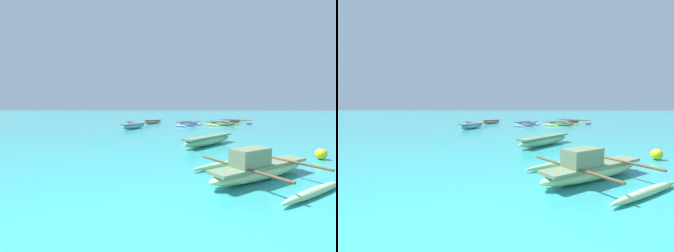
% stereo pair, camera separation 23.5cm
% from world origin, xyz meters
% --- Properties ---
extents(moored_boat_0, '(2.00, 3.18, 0.49)m').
position_xyz_m(moored_boat_0, '(-4.00, 19.27, 0.27)').
color(moored_boat_0, '#8AC8D0').
rests_on(moored_boat_0, ground_plane).
extents(moored_boat_1, '(4.17, 4.01, 0.40)m').
position_xyz_m(moored_boat_1, '(4.90, 23.80, 0.19)').
color(moored_boat_1, '#BFC260').
rests_on(moored_boat_1, ground_plane).
extents(moored_boat_2, '(1.95, 2.63, 0.40)m').
position_xyz_m(moored_boat_2, '(-4.83, 22.36, 0.23)').
color(moored_boat_2, '#9B4368').
rests_on(moored_boat_2, ground_plane).
extents(moored_boat_3, '(2.36, 2.02, 0.48)m').
position_xyz_m(moored_boat_3, '(-3.13, 25.48, 0.27)').
color(moored_boat_3, '#E79277').
rests_on(moored_boat_3, ground_plane).
extents(moored_boat_4, '(3.25, 3.52, 0.46)m').
position_xyz_m(moored_boat_4, '(1.12, 22.66, 0.21)').
color(moored_boat_4, '#A997CD').
rests_on(moored_boat_4, ground_plane).
extents(moored_boat_5, '(3.13, 3.60, 0.50)m').
position_xyz_m(moored_boat_5, '(1.95, 10.73, 0.28)').
color(moored_boat_5, '#93D794').
rests_on(moored_boat_5, ground_plane).
extents(moored_boat_6, '(3.83, 4.22, 0.45)m').
position_xyz_m(moored_boat_6, '(6.87, 26.98, 0.22)').
color(moored_boat_6, '#9E6FAC').
rests_on(moored_boat_6, ground_plane).
extents(moored_boat_7, '(3.98, 4.06, 0.93)m').
position_xyz_m(moored_boat_7, '(2.76, 5.15, 0.30)').
color(moored_boat_7, '#B1D895').
rests_on(moored_boat_7, ground_plane).
extents(mooring_buoy_0, '(0.42, 0.42, 0.42)m').
position_xyz_m(mooring_buoy_0, '(5.97, 7.77, 0.21)').
color(mooring_buoy_0, yellow).
rests_on(mooring_buoy_0, ground_plane).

